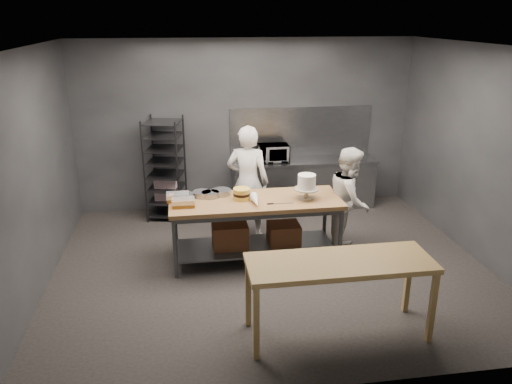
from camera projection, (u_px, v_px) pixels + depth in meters
ground at (270, 266)px, 7.09m from camera, size 6.00×6.00×0.00m
back_wall at (246, 125)px, 8.91m from camera, size 6.00×0.04×3.00m
work_table at (254, 222)px, 7.11m from camera, size 2.40×0.90×0.92m
near_counter at (340, 268)px, 5.32m from camera, size 2.00×0.70×0.90m
back_counter at (303, 184)px, 9.10m from camera, size 2.60×0.60×0.90m
splashback_panel at (301, 132)px, 9.08m from camera, size 2.60×0.02×0.90m
speed_rack at (165, 170)px, 8.55m from camera, size 0.73×0.76×1.75m
chef_behind at (248, 182)px, 7.75m from camera, size 0.76×0.61×1.80m
chef_right at (350, 200)px, 7.31m from camera, size 0.86×0.95×1.59m
microwave at (273, 153)px, 8.82m from camera, size 0.54×0.37×0.30m
frosted_cake_stand at (307, 184)px, 6.93m from camera, size 0.34×0.34×0.36m
layer_cake at (242, 194)px, 6.97m from camera, size 0.24×0.24×0.16m
cake_pans at (204, 194)px, 7.08m from camera, size 0.82×0.38×0.07m
piping_bag at (256, 201)px, 6.76m from camera, size 0.12×0.38×0.12m
offset_spatula at (277, 204)px, 6.82m from camera, size 0.37×0.02×0.02m
pastry_clamshells at (180, 200)px, 6.82m from camera, size 0.38×0.44×0.11m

